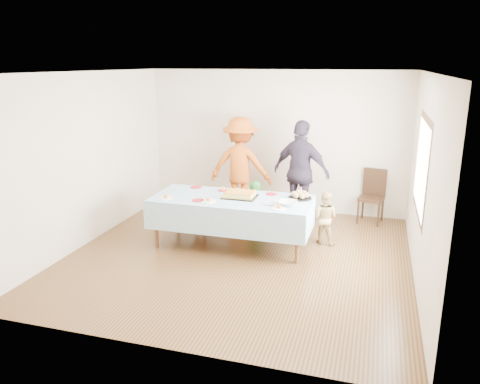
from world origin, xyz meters
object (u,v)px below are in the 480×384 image
object	(u,v)px
birthday_cake	(240,195)
adult_left	(241,166)
dining_chair	(373,193)
party_table	(232,201)

from	to	relation	value
birthday_cake	adult_left	size ratio (longest dim) A/B	0.28
birthday_cake	adult_left	bearing A→B (deg)	105.99
birthday_cake	dining_chair	size ratio (longest dim) A/B	0.54
birthday_cake	dining_chair	xyz separation A→B (m)	(2.00, 1.75, -0.28)
party_table	dining_chair	distance (m)	2.80
party_table	adult_left	xyz separation A→B (m)	(-0.34, 1.66, 0.20)
party_table	dining_chair	xyz separation A→B (m)	(2.11, 1.82, -0.18)
birthday_cake	party_table	bearing A→B (deg)	-145.84
party_table	birthday_cake	world-z (taller)	birthday_cake
dining_chair	party_table	bearing A→B (deg)	-127.72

